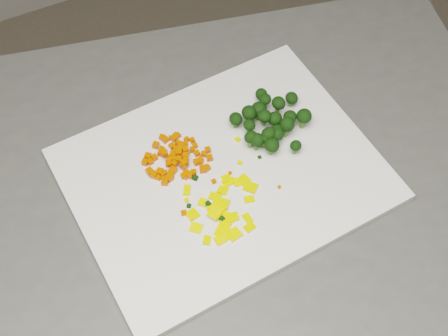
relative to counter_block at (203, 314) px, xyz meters
name	(u,v)px	position (x,y,z in m)	size (l,w,h in m)	color
counter_block	(203,314)	(0.00, 0.00, 0.00)	(0.93, 0.65, 0.90)	#4A4A48
cutting_board	(224,174)	(0.05, 0.01, 0.46)	(0.41, 0.32, 0.01)	white
carrot_pile	(177,154)	(0.00, 0.06, 0.47)	(0.09, 0.09, 0.03)	#D54202
pepper_pile	(220,204)	(0.02, -0.03, 0.47)	(0.11, 0.11, 0.01)	yellow
broccoli_pile	(272,117)	(0.15, 0.05, 0.49)	(0.11, 0.11, 0.05)	black
carrot_cube_0	(150,171)	(-0.04, 0.06, 0.47)	(0.01, 0.01, 0.01)	#D54202
carrot_cube_1	(186,173)	(0.00, 0.03, 0.46)	(0.01, 0.01, 0.01)	#D54202
carrot_cube_2	(181,156)	(0.01, 0.06, 0.46)	(0.01, 0.01, 0.01)	#D54202
carrot_cube_3	(179,160)	(0.00, 0.05, 0.47)	(0.01, 0.01, 0.01)	#D54202
carrot_cube_4	(172,146)	(0.00, 0.08, 0.46)	(0.01, 0.01, 0.01)	#D54202
carrot_cube_5	(176,149)	(0.01, 0.08, 0.46)	(0.01, 0.01, 0.01)	#D54202
carrot_cube_6	(173,170)	(-0.01, 0.05, 0.47)	(0.01, 0.01, 0.01)	#D54202
carrot_cube_7	(171,157)	(0.00, 0.07, 0.46)	(0.01, 0.01, 0.01)	#D54202
carrot_cube_8	(175,158)	(0.00, 0.06, 0.46)	(0.01, 0.01, 0.01)	#D54202
carrot_cube_9	(177,152)	(0.01, 0.07, 0.46)	(0.01, 0.01, 0.01)	#D54202
carrot_cube_10	(156,145)	(-0.02, 0.09, 0.47)	(0.01, 0.01, 0.01)	#D54202
carrot_cube_11	(192,150)	(0.03, 0.07, 0.46)	(0.01, 0.01, 0.01)	#D54202
carrot_cube_12	(154,157)	(-0.03, 0.08, 0.46)	(0.01, 0.01, 0.01)	#D54202
carrot_cube_13	(165,173)	(-0.02, 0.05, 0.46)	(0.01, 0.01, 0.01)	#D54202
carrot_cube_14	(162,137)	(0.00, 0.10, 0.46)	(0.01, 0.01, 0.01)	#D54202
carrot_cube_15	(181,145)	(0.02, 0.08, 0.47)	(0.01, 0.01, 0.01)	#D54202
carrot_cube_16	(183,176)	(0.00, 0.03, 0.46)	(0.01, 0.01, 0.01)	#D54202
carrot_cube_17	(190,175)	(0.01, 0.03, 0.47)	(0.01, 0.01, 0.01)	#D54202
carrot_cube_18	(165,153)	(-0.01, 0.07, 0.47)	(0.01, 0.01, 0.01)	#D54202
carrot_cube_19	(186,177)	(0.00, 0.03, 0.46)	(0.01, 0.01, 0.01)	#D54202
carrot_cube_20	(195,146)	(0.03, 0.07, 0.46)	(0.01, 0.01, 0.01)	#D54202
carrot_cube_21	(204,154)	(0.04, 0.05, 0.46)	(0.01, 0.01, 0.01)	#D54202
carrot_cube_22	(175,155)	(0.00, 0.07, 0.46)	(0.01, 0.01, 0.01)	#D54202
carrot_cube_23	(163,174)	(-0.03, 0.05, 0.46)	(0.01, 0.01, 0.01)	#D54202
carrot_cube_24	(170,178)	(-0.02, 0.04, 0.47)	(0.01, 0.01, 0.01)	#D54202
carrot_cube_25	(174,164)	(-0.01, 0.05, 0.47)	(0.01, 0.01, 0.01)	#D54202
carrot_cube_26	(185,155)	(0.01, 0.06, 0.47)	(0.01, 0.01, 0.01)	#D54202
carrot_cube_27	(162,149)	(-0.01, 0.09, 0.46)	(0.01, 0.01, 0.01)	#D54202
carrot_cube_28	(145,162)	(-0.04, 0.07, 0.46)	(0.01, 0.01, 0.01)	#D54202
carrot_cube_29	(174,154)	(0.00, 0.07, 0.47)	(0.01, 0.01, 0.01)	#D54202
carrot_cube_30	(169,164)	(-0.01, 0.05, 0.47)	(0.01, 0.01, 0.01)	#D54202
carrot_cube_31	(192,140)	(0.03, 0.08, 0.46)	(0.01, 0.01, 0.01)	#D54202
carrot_cube_32	(207,168)	(0.03, 0.03, 0.46)	(0.01, 0.01, 0.01)	#D54202
carrot_cube_33	(178,136)	(0.02, 0.10, 0.46)	(0.01, 0.01, 0.01)	#D54202
carrot_cube_34	(185,150)	(0.02, 0.06, 0.47)	(0.01, 0.01, 0.01)	#D54202
carrot_cube_35	(178,143)	(0.01, 0.08, 0.46)	(0.01, 0.01, 0.01)	#D54202
carrot_cube_36	(210,158)	(0.04, 0.04, 0.46)	(0.01, 0.01, 0.01)	#D54202
carrot_cube_37	(154,175)	(-0.04, 0.05, 0.47)	(0.01, 0.01, 0.01)	#D54202
carrot_cube_38	(194,172)	(0.01, 0.03, 0.46)	(0.01, 0.01, 0.01)	#D54202
carrot_cube_39	(182,147)	(0.02, 0.08, 0.46)	(0.01, 0.01, 0.01)	#D54202
carrot_cube_40	(184,163)	(0.01, 0.04, 0.47)	(0.01, 0.01, 0.01)	#D54202
carrot_cube_41	(178,150)	(0.01, 0.07, 0.47)	(0.01, 0.01, 0.01)	#D54202
carrot_cube_42	(171,164)	(-0.01, 0.06, 0.46)	(0.01, 0.01, 0.01)	#D54202
carrot_cube_43	(168,164)	(-0.01, 0.06, 0.46)	(0.01, 0.01, 0.01)	#D54202
carrot_cube_44	(203,169)	(0.03, 0.03, 0.47)	(0.01, 0.01, 0.01)	#D54202
carrot_cube_45	(160,172)	(-0.03, 0.05, 0.47)	(0.01, 0.01, 0.01)	#D54202
carrot_cube_46	(180,160)	(0.01, 0.06, 0.47)	(0.01, 0.01, 0.01)	#D54202
carrot_cube_47	(200,162)	(0.03, 0.04, 0.46)	(0.01, 0.01, 0.01)	#D54202
carrot_cube_48	(165,152)	(-0.01, 0.08, 0.46)	(0.01, 0.01, 0.01)	#D54202
carrot_cube_49	(148,156)	(-0.03, 0.08, 0.47)	(0.01, 0.01, 0.01)	#D54202
carrot_cube_50	(165,182)	(-0.03, 0.03, 0.47)	(0.01, 0.01, 0.01)	#D54202
carrot_cube_51	(197,153)	(0.03, 0.06, 0.46)	(0.01, 0.01, 0.01)	#D54202
carrot_cube_52	(174,139)	(0.01, 0.09, 0.46)	(0.01, 0.01, 0.01)	#D54202
carrot_cube_53	(171,174)	(-0.02, 0.04, 0.47)	(0.01, 0.01, 0.01)	#D54202
carrot_cube_54	(186,158)	(0.01, 0.05, 0.47)	(0.01, 0.01, 0.01)	#D54202
carrot_cube_55	(174,160)	(0.00, 0.06, 0.46)	(0.01, 0.01, 0.01)	#D54202
carrot_cube_56	(158,177)	(-0.03, 0.05, 0.46)	(0.01, 0.01, 0.01)	#D54202
carrot_cube_57	(164,179)	(-0.03, 0.04, 0.46)	(0.01, 0.01, 0.01)	#D54202
carrot_cube_58	(175,135)	(0.02, 0.10, 0.46)	(0.01, 0.01, 0.01)	#D54202
carrot_cube_59	(187,139)	(0.03, 0.09, 0.46)	(0.01, 0.01, 0.01)	#D54202
carrot_cube_60	(161,153)	(-0.01, 0.08, 0.46)	(0.01, 0.01, 0.01)	#D54202
carrot_cube_61	(180,149)	(0.01, 0.07, 0.47)	(0.01, 0.01, 0.01)	#D54202
carrot_cube_62	(197,162)	(0.02, 0.04, 0.46)	(0.01, 0.01, 0.01)	#D54202
carrot_cube_63	(192,173)	(0.01, 0.03, 0.46)	(0.01, 0.01, 0.01)	#D54202
carrot_cube_64	(150,162)	(-0.03, 0.07, 0.46)	(0.01, 0.01, 0.01)	#D54202
carrot_cube_65	(179,153)	(0.01, 0.06, 0.47)	(0.01, 0.01, 0.01)	#D54202
carrot_cube_66	(184,165)	(0.00, 0.04, 0.47)	(0.01, 0.01, 0.01)	#D54202
carrot_cube_67	(185,144)	(0.02, 0.08, 0.46)	(0.01, 0.01, 0.01)	#D54202
carrot_cube_68	(158,178)	(-0.03, 0.04, 0.46)	(0.01, 0.01, 0.01)	#D54202
carrot_cube_69	(187,153)	(0.02, 0.06, 0.47)	(0.01, 0.01, 0.01)	#D54202
carrot_cube_70	(165,140)	(0.00, 0.10, 0.46)	(0.01, 0.01, 0.01)	#D54202
carrot_cube_71	(171,138)	(0.01, 0.10, 0.46)	(0.01, 0.01, 0.01)	#D54202
carrot_cube_72	(208,150)	(0.05, 0.06, 0.46)	(0.01, 0.01, 0.01)	#D54202
carrot_cube_73	(169,161)	(-0.01, 0.06, 0.46)	(0.01, 0.01, 0.01)	#D54202
carrot_cube_74	(200,160)	(0.03, 0.04, 0.46)	(0.01, 0.01, 0.01)	#D54202
pepper_chunk_0	(226,178)	(0.05, 0.00, 0.46)	(0.01, 0.01, 0.00)	yellow
pepper_chunk_1	(215,213)	(0.01, -0.04, 0.47)	(0.02, 0.02, 0.00)	yellow
pepper_chunk_2	(223,190)	(0.04, -0.01, 0.46)	(0.01, 0.01, 0.00)	yellow
pepper_chunk_3	(229,180)	(0.05, 0.00, 0.46)	(0.02, 0.01, 0.00)	yellow
pepper_chunk_4	(249,199)	(0.06, -0.04, 0.46)	(0.01, 0.01, 0.00)	yellow
pepper_chunk_5	(223,234)	(0.01, -0.07, 0.46)	(0.01, 0.01, 0.00)	yellow
pepper_chunk_6	(235,217)	(0.03, -0.06, 0.46)	(0.01, 0.01, 0.00)	yellow
pepper_chunk_7	(207,240)	(-0.01, -0.07, 0.46)	(0.01, 0.01, 0.00)	yellow
pepper_chunk_8	(220,231)	(0.01, -0.06, 0.46)	(0.02, 0.01, 0.00)	yellow
pepper_chunk_9	(217,204)	(0.02, -0.03, 0.46)	(0.02, 0.01, 0.00)	yellow
pepper_chunk_10	(227,182)	(0.05, 0.00, 0.46)	(0.01, 0.01, 0.00)	yellow
pepper_chunk_11	(202,202)	(0.00, -0.02, 0.46)	(0.01, 0.01, 0.00)	yellow
pepper_chunk_12	(229,221)	(0.02, -0.06, 0.46)	(0.01, 0.01, 0.00)	yellow
pepper_chunk_13	(223,215)	(0.02, -0.05, 0.46)	(0.02, 0.01, 0.00)	yellow
pepper_chunk_14	(251,187)	(0.07, -0.02, 0.46)	(0.02, 0.02, 0.00)	yellow
pepper_chunk_15	(250,227)	(0.04, -0.08, 0.46)	(0.01, 0.01, 0.00)	yellow
pepper_chunk_16	(214,209)	(0.01, -0.03, 0.46)	(0.02, 0.01, 0.00)	yellow
pepper_chunk_17	(222,203)	(0.03, -0.03, 0.47)	(0.02, 0.01, 0.00)	yellow
pepper_chunk_18	(192,214)	(-0.01, -0.03, 0.46)	(0.02, 0.02, 0.00)	yellow
pepper_chunk_19	(221,207)	(0.02, -0.04, 0.47)	(0.01, 0.01, 0.00)	yellow
pepper_chunk_20	(215,214)	(0.01, -0.04, 0.47)	(0.01, 0.02, 0.00)	yellow
pepper_chunk_21	(225,223)	(0.02, -0.06, 0.46)	(0.01, 0.01, 0.00)	yellow
pepper_chunk_22	(216,208)	(0.02, -0.03, 0.47)	(0.02, 0.01, 0.00)	yellow
pepper_chunk_23	(221,239)	(0.00, -0.08, 0.46)	(0.02, 0.01, 0.00)	yellow
pepper_chunk_24	(238,182)	(0.06, -0.01, 0.46)	(0.01, 0.01, 0.00)	yellow
pepper_chunk_25	(248,219)	(0.05, -0.06, 0.46)	(0.02, 0.01, 0.00)	yellow
pepper_chunk_26	(224,228)	(0.01, -0.06, 0.46)	(0.02, 0.01, 0.00)	yellow
pepper_chunk_27	(221,203)	(0.03, -0.03, 0.47)	(0.02, 0.01, 0.00)	yellow
pepper_chunk_28	(234,234)	(0.02, -0.08, 0.46)	(0.02, 0.02, 0.00)	yellow
pepper_chunk_29	(196,228)	(-0.02, -0.05, 0.46)	(0.01, 0.02, 0.00)	yellow
pepper_chunk_30	(215,197)	(0.02, -0.02, 0.46)	(0.01, 0.02, 0.00)	yellow
pepper_chunk_31	(244,180)	(0.07, -0.01, 0.46)	(0.01, 0.01, 0.00)	yellow
pepper_chunk_32	(187,190)	(-0.01, 0.01, 0.46)	(0.02, 0.01, 0.00)	yellow
broccoli_floret_0	(289,119)	(0.17, 0.05, 0.47)	(0.03, 0.03, 0.03)	black
broccoli_floret_1	(258,112)	(0.14, 0.08, 0.48)	(0.03, 0.03, 0.03)	black
broccoli_floret_2	(276,134)	(0.14, 0.03, 0.47)	(0.02, 0.02, 0.03)	black
broccoli_floret_3	(286,128)	(0.16, 0.03, 0.48)	(0.03, 0.03, 0.03)	black
broccoli_floret_4	(268,137)	(0.13, 0.03, 0.48)	(0.03, 0.03, 0.03)	black
broccoli_floret_5	(291,100)	(0.19, 0.08, 0.47)	(0.02, 0.02, 0.02)	black
broccoli_floret_6	(303,119)	(0.19, 0.04, 0.48)	(0.03, 0.03, 0.03)	black
broccoli_floret_7	(271,147)	(0.12, 0.01, 0.47)	(0.03, 0.03, 0.03)	black
broccoli_floret_8	(274,121)	(0.15, 0.05, 0.48)	(0.03, 0.03, 0.03)	black
broccoli_floret_9	(265,102)	(0.15, 0.09, 0.48)	(0.02, 0.02, 0.03)	black
broccoli_floret_10	(248,116)	(0.12, 0.07, 0.48)	(0.03, 0.03, 0.03)	black
broccoli_floret_11	(264,119)	(0.13, 0.05, 0.49)	(0.03, 0.03, 0.03)	black
broccoli_floret_12	(261,96)	(0.16, 0.10, 0.47)	(0.02, 0.02, 0.02)	black
broccoli_floret_13	(276,137)	(0.14, 0.03, 0.48)	(0.03, 0.03, 0.03)	black
broccoli_floret_14	(256,143)	(0.11, 0.03, 0.47)	(0.03, 0.03, 0.03)	black
broccoli_floret_15	(250,140)	(0.10, 0.04, 0.48)	(0.03, 0.03, 0.03)	black
broccoli_floret_16	(265,141)	(0.12, 0.03, 0.47)	(0.02, 0.02, 0.03)	black
broccoli_floret_17	(235,121)	(0.10, 0.08, 0.47)	(0.03, 0.03, 0.02)	black
broccoli_floret_18	(256,112)	(0.14, 0.08, 0.47)	(0.03, 0.03, 0.02)	black
broccoli_floret_19	(278,105)	(0.16, 0.07, 0.49)	(0.03, 0.03, 0.02)	black
broccoli_floret_20	(249,128)	(0.11, 0.06, 0.47)	(0.02, 0.02, 0.03)	black
broccoli_floret_21	(295,148)	(0.15, 0.00, 0.47)	(0.02, 0.02, 0.02)	black
stray_bit_0	(240,163)	(0.08, 0.02, 0.46)	(0.01, 0.01, 0.00)	yellow
stray_bit_1	(214,181)	(0.03, 0.01, 0.46)	(0.01, 0.01, 0.00)	#D54202
stray_bit_2	(186,200)	(-0.01, 0.00, 0.46)	(0.01, 0.01, 0.00)	yellow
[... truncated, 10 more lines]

